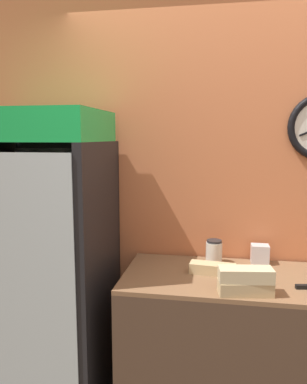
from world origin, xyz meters
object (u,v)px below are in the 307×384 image
sandwich_flat_left (213,269)px  condiment_jar (214,252)px  beverage_cooler (48,245)px  napkin_dispenser (260,254)px  sandwich_stack_middle (246,275)px  sandwich_stack_bottom (245,288)px

sandwich_flat_left → condiment_jar: bearing=88.6°
beverage_cooler → napkin_dispenser: 1.34m
condiment_jar → sandwich_stack_middle: bearing=-70.3°
beverage_cooler → sandwich_flat_left: bearing=-0.4°
beverage_cooler → sandwich_flat_left: size_ratio=6.79×
sandwich_stack_bottom → condiment_jar: 0.49m
beverage_cooler → sandwich_stack_middle: size_ratio=6.52×
beverage_cooler → condiment_jar: (1.03, 0.19, -0.05)m
beverage_cooler → napkin_dispenser: (1.32, 0.23, -0.06)m
beverage_cooler → sandwich_stack_middle: 1.23m
sandwich_stack_middle → sandwich_flat_left: sandwich_stack_middle is taller
sandwich_flat_left → napkin_dispenser: 0.38m
beverage_cooler → napkin_dispenser: bearing=10.0°
sandwich_stack_bottom → napkin_dispenser: 0.52m
sandwich_stack_middle → napkin_dispenser: size_ratio=2.36×
beverage_cooler → sandwich_stack_bottom: size_ratio=6.46×
beverage_cooler → sandwich_flat_left: (1.03, -0.01, -0.09)m
sandwich_stack_middle → beverage_cooler: bearing=167.3°
sandwich_flat_left → condiment_jar: 0.20m
sandwich_flat_left → condiment_jar: size_ratio=1.82×
condiment_jar → sandwich_stack_bottom: bearing=-70.3°
sandwich_stack_bottom → sandwich_flat_left: sandwich_stack_bottom is taller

